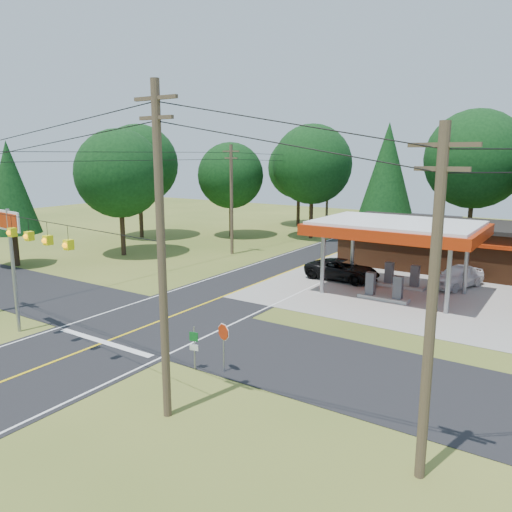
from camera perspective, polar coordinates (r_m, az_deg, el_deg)
The scene contains 17 objects.
ground at distance 28.43m, azimuth -11.33°, elevation -7.47°, with size 120.00×120.00×0.00m, color #4C6021.
main_highway at distance 28.42m, azimuth -11.34°, elevation -7.45°, with size 8.00×120.00×0.02m, color black.
cross_road at distance 28.42m, azimuth -11.34°, elevation -7.44°, with size 70.00×7.00×0.02m, color black.
lane_center_yellow at distance 28.42m, azimuth -11.34°, elevation -7.42°, with size 0.15×110.00×0.00m, color yellow.
gas_canopy at distance 33.81m, azimuth 15.72°, elevation 2.82°, with size 10.60×7.40×4.88m.
convenience_store at distance 43.45m, azimuth 20.91°, elevation 1.21°, with size 16.40×7.55×3.80m.
utility_pole_near_right at distance 16.96m, azimuth -10.76°, elevation 0.46°, with size 1.80×0.30×11.50m.
utility_pole_far_left at distance 45.97m, azimuth -2.82°, elevation 6.63°, with size 1.80×0.30×10.00m.
utility_pole_right_b at distance 14.30m, azimuth 19.46°, elevation -5.22°, with size 1.80×0.30×10.00m.
utility_pole_north at distance 59.84m, azimuth 8.15°, elevation 7.25°, with size 0.30×0.30×9.50m.
overhead_beacons at distance 24.12m, azimuth -23.75°, elevation 3.56°, with size 17.04×2.04×1.03m.
treeline_backdrop at distance 46.67m, azimuth 10.55°, elevation 9.34°, with size 70.27×51.59×13.30m.
suv_car at distance 37.34m, azimuth 9.83°, elevation -1.59°, with size 5.48×5.48×1.52m, color black.
sedan_car at distance 37.49m, azimuth 21.99°, elevation -2.19°, with size 4.60×4.60×1.57m, color white.
big_stop_sign at distance 28.21m, azimuth -26.25°, elevation 1.42°, with size 2.39×0.43×6.47m.
octagonal_stop_sign at distance 21.37m, azimuth -3.74°, elevation -9.13°, with size 0.74×0.27×2.19m.
route_sign_post at distance 21.88m, azimuth -7.08°, elevation -9.99°, with size 0.40×0.13×1.96m.
Camera 1 is at (19.18, -18.86, 9.18)m, focal length 35.00 mm.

